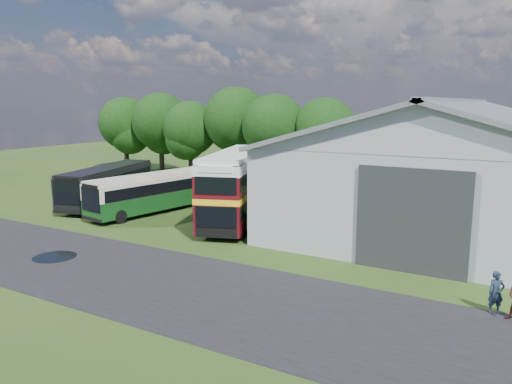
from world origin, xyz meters
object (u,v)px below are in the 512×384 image
Objects in this scene: bus_maroon_double at (238,187)px; bus_green_single at (152,192)px; storage_shed at (456,160)px; bus_dark_single at (108,184)px; visitor_a at (496,293)px.

bus_green_single is at bearing 166.90° from bus_maroon_double.
storage_shed is 2.26× the size of bus_dark_single.
bus_dark_single is 6.62× the size of visitor_a.
bus_dark_single is at bearing -163.22° from storage_shed.
bus_green_single is 5.32m from bus_dark_single.
bus_dark_single reaches higher than bus_green_single.
storage_shed is 2.37× the size of bus_green_single.
bus_maroon_double is at bearing 15.18° from bus_green_single.
bus_maroon_double reaches higher than bus_green_single.
bus_maroon_double is (6.91, 0.76, 0.87)m from bus_green_single.
bus_dark_single is at bearing 161.03° from bus_maroon_double.
storage_shed is at bearing 10.98° from bus_maroon_double.
bus_green_single is at bearing 135.77° from visitor_a.
bus_maroon_double reaches higher than visitor_a.
bus_green_single is (-19.47, -8.13, -2.67)m from storage_shed.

